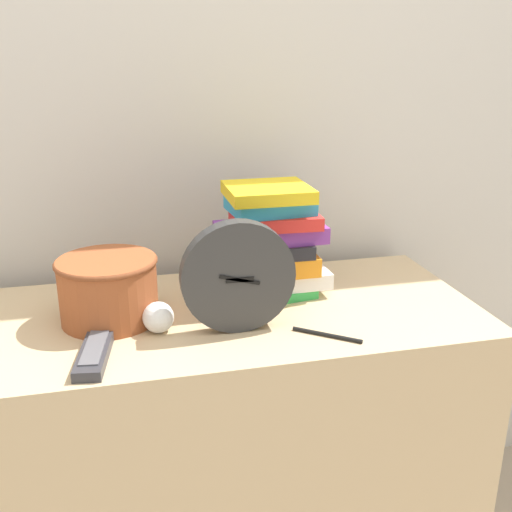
# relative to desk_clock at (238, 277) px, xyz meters

# --- Properties ---
(wall_back) EXTENTS (6.00, 0.04, 2.40)m
(wall_back) POSITION_rel_desk_clock_xyz_m (-0.05, 0.42, 0.34)
(wall_back) COLOR beige
(wall_back) RESTS_ON ground_plane
(desk) EXTENTS (1.18, 0.51, 0.75)m
(desk) POSITION_rel_desk_clock_xyz_m (-0.05, 0.09, -0.49)
(desk) COLOR tan
(desk) RESTS_ON ground_plane
(desk_clock) EXTENTS (0.23, 0.04, 0.23)m
(desk_clock) POSITION_rel_desk_clock_xyz_m (0.00, 0.00, 0.00)
(desk_clock) COLOR #333333
(desk_clock) RESTS_ON desk
(book_stack) EXTENTS (0.26, 0.18, 0.26)m
(book_stack) POSITION_rel_desk_clock_xyz_m (0.11, 0.17, 0.01)
(book_stack) COLOR green
(book_stack) RESTS_ON desk
(basket) EXTENTS (0.21, 0.21, 0.14)m
(basket) POSITION_rel_desk_clock_xyz_m (-0.25, 0.11, -0.04)
(basket) COLOR #994C28
(basket) RESTS_ON desk
(tv_remote) EXTENTS (0.08, 0.19, 0.02)m
(tv_remote) POSITION_rel_desk_clock_xyz_m (-0.28, -0.05, -0.10)
(tv_remote) COLOR #333338
(tv_remote) RESTS_ON desk
(crumpled_paper_ball) EXTENTS (0.06, 0.06, 0.06)m
(crumpled_paper_ball) POSITION_rel_desk_clock_xyz_m (-0.16, 0.03, -0.08)
(crumpled_paper_ball) COLOR white
(crumpled_paper_ball) RESTS_ON desk
(pen) EXTENTS (0.12, 0.09, 0.01)m
(pen) POSITION_rel_desk_clock_xyz_m (0.16, -0.07, -0.11)
(pen) COLOR black
(pen) RESTS_ON desk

